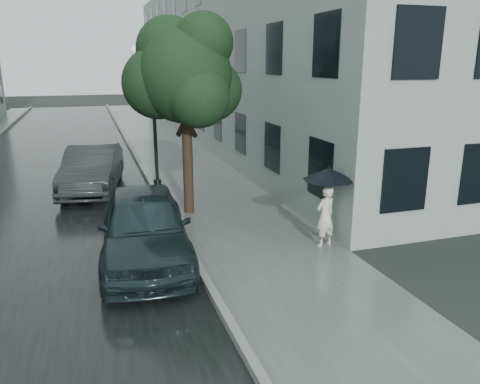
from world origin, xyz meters
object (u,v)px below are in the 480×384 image
object	(u,v)px
car_far	(92,169)
lamp_post	(149,108)
pedestrian	(325,216)
car_near	(145,226)
street_tree	(184,75)

from	to	relation	value
car_far	lamp_post	bearing A→B (deg)	12.79
pedestrian	lamp_post	bearing A→B (deg)	-83.86
lamp_post	car_near	xyz separation A→B (m)	(-1.04, -6.50, -1.93)
street_tree	car_near	bearing A→B (deg)	-117.04
pedestrian	street_tree	bearing A→B (deg)	-73.01
lamp_post	car_near	bearing A→B (deg)	-108.84
street_tree	car_far	xyz separation A→B (m)	(-2.58, 3.24, -3.12)
pedestrian	lamp_post	size ratio (longest dim) A/B	0.31
street_tree	lamp_post	size ratio (longest dim) A/B	1.16
pedestrian	lamp_post	distance (m)	7.87
car_near	car_far	xyz separation A→B (m)	(-0.97, 6.39, -0.03)
lamp_post	car_far	distance (m)	2.81
pedestrian	car_far	bearing A→B (deg)	-71.12
street_tree	car_far	size ratio (longest dim) A/B	1.20
pedestrian	lamp_post	xyz separation A→B (m)	(-3.08, 6.97, 1.98)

